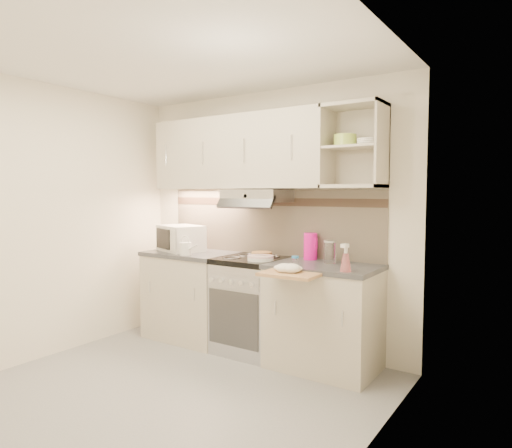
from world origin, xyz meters
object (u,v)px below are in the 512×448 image
object	(u,v)px
glass_jar	(330,252)
electric_range	(251,305)
pink_pitcher	(310,246)
watering_can	(186,248)
cutting_board	(293,273)
spray_bottle	(346,260)
plate_stack	(261,258)
microwave	(181,238)

from	to	relation	value
glass_jar	electric_range	bearing A→B (deg)	-172.88
pink_pitcher	glass_jar	world-z (taller)	pink_pitcher
electric_range	watering_can	world-z (taller)	watering_can
watering_can	pink_pitcher	xyz separation A→B (m)	(1.14, 0.42, 0.05)
glass_jar	cutting_board	distance (m)	0.50
pink_pitcher	glass_jar	xyz separation A→B (m)	(0.24, -0.11, -0.02)
electric_range	spray_bottle	size ratio (longest dim) A/B	3.88
electric_range	plate_stack	distance (m)	0.51
electric_range	microwave	xyz separation A→B (m)	(-0.90, -0.00, 0.58)
watering_can	plate_stack	xyz separation A→B (m)	(0.79, 0.12, -0.05)
microwave	watering_can	bearing A→B (deg)	-18.24
electric_range	plate_stack	world-z (taller)	plate_stack
spray_bottle	watering_can	bearing A→B (deg)	-169.64
watering_can	plate_stack	bearing A→B (deg)	10.62
electric_range	glass_jar	world-z (taller)	glass_jar
glass_jar	cutting_board	bearing A→B (deg)	-102.16
spray_bottle	cutting_board	xyz separation A→B (m)	(-0.38, -0.15, -0.12)
watering_can	glass_jar	bearing A→B (deg)	15.00
electric_range	pink_pitcher	distance (m)	0.80
microwave	plate_stack	world-z (taller)	microwave
watering_can	pink_pitcher	distance (m)	1.22
electric_range	microwave	bearing A→B (deg)	-179.73
electric_range	plate_stack	xyz separation A→B (m)	(0.17, -0.10, 0.47)
spray_bottle	cutting_board	world-z (taller)	spray_bottle
microwave	glass_jar	size ratio (longest dim) A/B	2.82
electric_range	plate_stack	size ratio (longest dim) A/B	3.79
glass_jar	spray_bottle	xyz separation A→B (m)	(0.28, -0.31, -0.01)
cutting_board	electric_range	bearing A→B (deg)	147.93
pink_pitcher	electric_range	bearing A→B (deg)	-147.21
microwave	electric_range	bearing A→B (deg)	20.32
microwave	glass_jar	xyz separation A→B (m)	(1.65, 0.10, -0.03)
pink_pitcher	glass_jar	bearing A→B (deg)	-12.04
pink_pitcher	spray_bottle	distance (m)	0.67
watering_can	spray_bottle	distance (m)	1.66
watering_can	cutting_board	distance (m)	1.29
watering_can	glass_jar	world-z (taller)	glass_jar
plate_stack	pink_pitcher	bearing A→B (deg)	41.01
glass_jar	microwave	bearing A→B (deg)	-176.58
glass_jar	cutting_board	xyz separation A→B (m)	(-0.10, -0.47, -0.13)
cutting_board	glass_jar	bearing A→B (deg)	75.49
microwave	pink_pitcher	world-z (taller)	microwave
watering_can	pink_pitcher	bearing A→B (deg)	22.37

